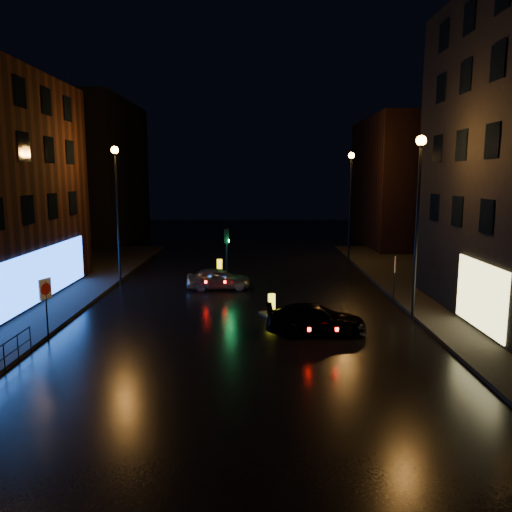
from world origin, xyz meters
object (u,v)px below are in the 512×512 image
object	(u,v)px
traffic_signal	(227,276)
bollard_far	(220,273)
silver_hatchback	(218,278)
road_sign_right	(395,268)
bollard_near	(272,311)
road_sign_left	(46,294)
dark_sedan	(316,319)

from	to	relation	value
traffic_signal	bollard_far	xyz separation A→B (m)	(-0.62, 2.37, -0.25)
silver_hatchback	road_sign_right	xyz separation A→B (m)	(9.52, -3.13, 1.20)
traffic_signal	bollard_near	bearing A→B (deg)	-70.30
traffic_signal	road_sign_right	bearing A→B (deg)	-26.25
bollard_far	road_sign_right	distance (m)	11.99
silver_hatchback	road_sign_left	bearing A→B (deg)	141.68
bollard_near	bollard_far	xyz separation A→B (m)	(-3.16, 9.46, 0.02)
bollard_near	bollard_far	world-z (taller)	bollard_far
silver_hatchback	road_sign_right	world-z (taller)	road_sign_right
bollard_far	road_sign_right	xyz separation A→B (m)	(9.71, -6.85, 1.58)
silver_hatchback	dark_sedan	distance (m)	9.67
silver_hatchback	bollard_near	bearing A→B (deg)	-156.96
traffic_signal	bollard_near	xyz separation A→B (m)	(2.54, -7.10, -0.27)
dark_sedan	bollard_far	world-z (taller)	dark_sedan
dark_sedan	bollard_near	size ratio (longest dim) A/B	2.93
dark_sedan	road_sign_right	bearing A→B (deg)	-42.67
silver_hatchback	dark_sedan	world-z (taller)	silver_hatchback
silver_hatchback	bollard_far	size ratio (longest dim) A/B	2.62
silver_hatchback	road_sign_left	size ratio (longest dim) A/B	1.46
dark_sedan	silver_hatchback	bearing A→B (deg)	28.87
bollard_far	traffic_signal	bearing A→B (deg)	-68.24
traffic_signal	road_sign_left	size ratio (longest dim) A/B	1.35
bollard_near	dark_sedan	bearing A→B (deg)	-80.50
bollard_far	road_sign_left	xyz separation A→B (m)	(-6.08, -13.00, 1.66)
silver_hatchback	road_sign_left	distance (m)	11.27
bollard_near	bollard_far	size ratio (longest dim) A/B	1.02
bollard_near	silver_hatchback	bearing A→B (deg)	92.96
bollard_far	road_sign_left	bearing A→B (deg)	-107.94
traffic_signal	silver_hatchback	bearing A→B (deg)	-107.58
traffic_signal	bollard_far	distance (m)	2.46
road_sign_right	bollard_near	bearing A→B (deg)	39.52
road_sign_right	dark_sedan	bearing A→B (deg)	65.74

